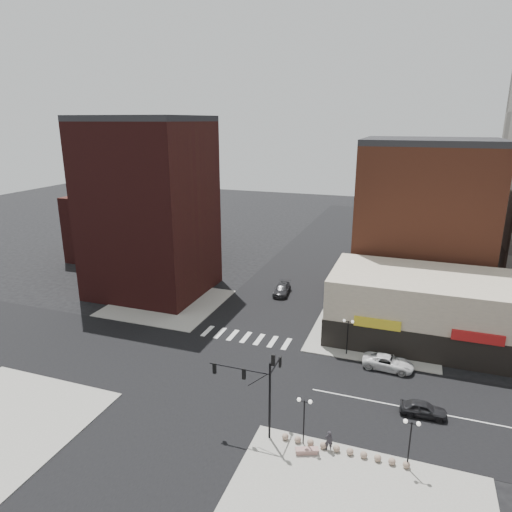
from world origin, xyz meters
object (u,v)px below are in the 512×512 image
(dark_sedan_east, at_px, (423,409))
(stone_bench, at_px, (307,451))
(dark_sedan_north, at_px, (282,289))
(street_lamp_se_b, at_px, (411,432))
(street_lamp_ne, at_px, (348,328))
(pedestrian, at_px, (329,440))
(traffic_signal, at_px, (260,381))
(street_lamp_se_a, at_px, (304,410))
(white_suv, at_px, (388,362))

(dark_sedan_east, bearing_deg, stone_bench, 132.17)
(dark_sedan_north, relative_size, stone_bench, 2.71)
(dark_sedan_north, bearing_deg, street_lamp_se_b, -64.25)
(street_lamp_ne, height_order, dark_sedan_east, street_lamp_ne)
(street_lamp_se_b, distance_m, pedestrian, 6.38)
(traffic_signal, xyz_separation_m, dark_sedan_north, (-7.27, 31.20, -4.21))
(street_lamp_se_a, relative_size, dark_sedan_north, 0.80)
(street_lamp_ne, height_order, dark_sedan_north, street_lamp_ne)
(street_lamp_se_a, height_order, pedestrian, street_lamp_se_a)
(traffic_signal, height_order, pedestrian, traffic_signal)
(traffic_signal, distance_m, dark_sedan_north, 32.31)
(street_lamp_se_a, bearing_deg, street_lamp_se_b, 0.00)
(white_suv, xyz_separation_m, dark_sedan_east, (3.53, -7.22, -0.05))
(pedestrian, relative_size, stone_bench, 0.89)
(street_lamp_se_a, relative_size, stone_bench, 2.17)
(street_lamp_se_a, height_order, street_lamp_se_b, same)
(street_lamp_se_a, xyz_separation_m, white_suv, (5.57, 14.50, -2.56))
(white_suv, height_order, dark_sedan_east, white_suv)
(pedestrian, bearing_deg, stone_bench, 16.97)
(dark_sedan_north, height_order, pedestrian, pedestrian)
(white_suv, distance_m, dark_sedan_east, 8.04)
(street_lamp_se_b, height_order, stone_bench, street_lamp_se_b)
(dark_sedan_north, distance_m, stone_bench, 34.38)
(traffic_signal, bearing_deg, street_lamp_ne, 73.25)
(street_lamp_ne, distance_m, stone_bench, 17.26)
(street_lamp_se_a, xyz_separation_m, dark_sedan_east, (9.09, 7.28, -2.61))
(traffic_signal, bearing_deg, stone_bench, -15.17)
(dark_sedan_east, distance_m, dark_sedan_north, 31.39)
(stone_bench, bearing_deg, traffic_signal, 142.83)
(street_lamp_se_a, distance_m, dark_sedan_north, 33.35)
(traffic_signal, relative_size, street_lamp_se_b, 1.87)
(street_lamp_se_a, height_order, stone_bench, street_lamp_se_a)
(dark_sedan_north, bearing_deg, dark_sedan_east, -55.62)
(traffic_signal, distance_m, street_lamp_se_a, 4.12)
(traffic_signal, distance_m, street_lamp_ne, 16.62)
(traffic_signal, xyz_separation_m, street_lamp_ne, (4.76, 15.83, -1.67))
(street_lamp_se_b, height_order, pedestrian, street_lamp_se_b)
(traffic_signal, relative_size, white_suv, 1.48)
(street_lamp_ne, relative_size, dark_sedan_north, 0.80)
(street_lamp_se_b, xyz_separation_m, pedestrian, (-5.94, 0.00, -2.32))
(traffic_signal, bearing_deg, pedestrian, -1.66)
(stone_bench, bearing_deg, pedestrian, 11.48)
(dark_sedan_east, relative_size, dark_sedan_north, 0.77)
(pedestrian, bearing_deg, white_suv, -120.10)
(white_suv, bearing_deg, street_lamp_se_b, -167.33)
(pedestrian, xyz_separation_m, stone_bench, (-1.51, -1.00, -0.62))
(street_lamp_se_a, height_order, dark_sedan_north, street_lamp_se_a)
(street_lamp_se_a, bearing_deg, traffic_signal, 177.43)
(white_suv, height_order, pedestrian, pedestrian)
(pedestrian, distance_m, stone_bench, 1.92)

